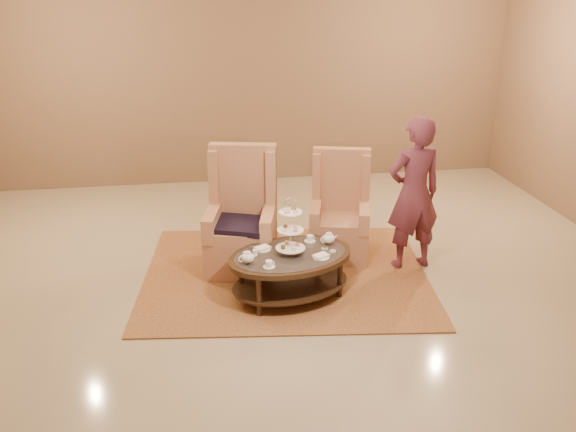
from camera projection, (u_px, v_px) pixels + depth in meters
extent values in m
plane|color=tan|center=(296.00, 296.00, 6.63)|extent=(8.00, 8.00, 0.00)
cube|color=beige|center=(296.00, 296.00, 6.63)|extent=(8.00, 8.00, 0.02)
cube|color=#856448|center=(252.00, 69.00, 9.68)|extent=(8.00, 0.04, 3.50)
cube|color=#AD763D|center=(286.00, 274.00, 7.09)|extent=(3.36, 2.91, 0.02)
cylinder|color=black|center=(259.00, 297.00, 6.16)|extent=(0.07, 0.07, 0.43)
cylinder|color=black|center=(340.00, 279.00, 6.52)|extent=(0.07, 0.07, 0.43)
cylinder|color=black|center=(241.00, 277.00, 6.56)|extent=(0.07, 0.07, 0.43)
cylinder|color=black|center=(318.00, 261.00, 6.92)|extent=(0.07, 0.07, 0.43)
cylinder|color=white|center=(290.00, 229.00, 6.35)|extent=(0.01, 0.01, 0.53)
torus|color=white|center=(290.00, 204.00, 6.25)|extent=(0.13, 0.05, 0.14)
cylinder|color=white|center=(290.00, 248.00, 6.42)|extent=(0.37, 0.37, 0.01)
cylinder|color=white|center=(290.00, 230.00, 6.35)|extent=(0.33, 0.33, 0.01)
cylinder|color=white|center=(290.00, 212.00, 6.28)|extent=(0.29, 0.29, 0.01)
cylinder|color=#D26C7A|center=(298.00, 244.00, 6.44)|extent=(0.05, 0.05, 0.03)
cylinder|color=tan|center=(287.00, 243.00, 6.48)|extent=(0.05, 0.05, 0.03)
cylinder|color=brown|center=(283.00, 247.00, 6.38)|extent=(0.05, 0.05, 0.03)
cylinder|color=beige|center=(294.00, 249.00, 6.34)|extent=(0.05, 0.05, 0.03)
ellipsoid|color=tan|center=(296.00, 226.00, 6.39)|extent=(0.06, 0.06, 0.03)
ellipsoid|color=brown|center=(285.00, 226.00, 6.39)|extent=(0.06, 0.06, 0.03)
ellipsoid|color=beige|center=(285.00, 230.00, 6.30)|extent=(0.06, 0.06, 0.03)
ellipsoid|color=#D26C7A|center=(295.00, 230.00, 6.29)|extent=(0.06, 0.06, 0.03)
cube|color=brown|center=(294.00, 209.00, 6.33)|extent=(0.06, 0.04, 0.02)
cube|color=beige|center=(285.00, 209.00, 6.31)|extent=(0.06, 0.04, 0.02)
cube|color=#D26C7A|center=(287.00, 213.00, 6.22)|extent=(0.06, 0.04, 0.02)
cube|color=tan|center=(296.00, 212.00, 6.24)|extent=(0.06, 0.04, 0.02)
ellipsoid|color=white|center=(248.00, 258.00, 6.21)|extent=(0.16, 0.16, 0.10)
cylinder|color=white|center=(248.00, 253.00, 6.20)|extent=(0.07, 0.07, 0.01)
sphere|color=white|center=(248.00, 251.00, 6.19)|extent=(0.03, 0.03, 0.02)
cone|color=white|center=(255.00, 256.00, 6.24)|extent=(0.08, 0.05, 0.05)
torus|color=white|center=(242.00, 259.00, 6.19)|extent=(0.07, 0.03, 0.07)
ellipsoid|color=white|center=(329.00, 238.00, 6.65)|extent=(0.16, 0.16, 0.10)
cylinder|color=white|center=(329.00, 234.00, 6.64)|extent=(0.07, 0.07, 0.01)
sphere|color=white|center=(329.00, 233.00, 6.63)|extent=(0.03, 0.03, 0.02)
cone|color=white|center=(336.00, 237.00, 6.68)|extent=(0.08, 0.05, 0.05)
torus|color=white|center=(323.00, 240.00, 6.63)|extent=(0.07, 0.03, 0.07)
cylinder|color=white|center=(269.00, 267.00, 6.15)|extent=(0.15, 0.15, 0.01)
cylinder|color=white|center=(269.00, 264.00, 6.14)|extent=(0.08, 0.08, 0.06)
torus|color=white|center=(273.00, 263.00, 6.15)|extent=(0.04, 0.02, 0.04)
cylinder|color=white|center=(310.00, 241.00, 6.73)|extent=(0.15, 0.15, 0.01)
cylinder|color=white|center=(310.00, 238.00, 6.72)|extent=(0.08, 0.08, 0.06)
torus|color=white|center=(313.00, 237.00, 6.74)|extent=(0.04, 0.02, 0.04)
cylinder|color=white|center=(262.00, 249.00, 6.53)|extent=(0.21, 0.21, 0.01)
cube|color=white|center=(262.00, 248.00, 6.53)|extent=(0.18, 0.17, 0.02)
cylinder|color=white|center=(321.00, 257.00, 6.36)|extent=(0.21, 0.21, 0.01)
cube|color=white|center=(321.00, 256.00, 6.35)|extent=(0.18, 0.17, 0.02)
cylinder|color=white|center=(255.00, 253.00, 6.38)|extent=(0.06, 0.06, 0.06)
cylinder|color=white|center=(333.00, 251.00, 6.48)|extent=(0.07, 0.07, 0.01)
cylinder|color=#D26C7A|center=(333.00, 250.00, 6.47)|extent=(0.05, 0.05, 0.01)
cylinder|color=white|center=(325.00, 248.00, 6.54)|extent=(0.07, 0.07, 0.01)
cylinder|color=brown|center=(325.00, 248.00, 6.54)|extent=(0.05, 0.05, 0.01)
cylinder|color=white|center=(246.00, 253.00, 6.44)|extent=(0.07, 0.07, 0.01)
cylinder|color=beige|center=(246.00, 252.00, 6.43)|extent=(0.05, 0.05, 0.01)
cube|color=tan|center=(242.00, 251.00, 7.14)|extent=(0.88, 0.88, 0.44)
cube|color=tan|center=(240.00, 230.00, 7.00)|extent=(0.75, 0.75, 0.11)
cube|color=tan|center=(244.00, 203.00, 7.26)|extent=(0.75, 0.30, 1.37)
cube|color=tan|center=(215.00, 177.00, 7.13)|extent=(0.15, 0.25, 0.63)
cube|color=tan|center=(271.00, 178.00, 7.09)|extent=(0.15, 0.25, 0.63)
cube|color=tan|center=(212.00, 222.00, 6.98)|extent=(0.27, 0.68, 0.27)
cube|color=tan|center=(268.00, 224.00, 6.95)|extent=(0.27, 0.68, 0.27)
cube|color=black|center=(240.00, 225.00, 6.94)|extent=(0.73, 0.70, 0.06)
cube|color=tan|center=(339.00, 240.00, 7.49)|extent=(0.81, 0.81, 0.40)
cube|color=tan|center=(340.00, 222.00, 7.35)|extent=(0.69, 0.69, 0.09)
cube|color=tan|center=(341.00, 199.00, 7.59)|extent=(0.68, 0.30, 1.23)
cube|color=tan|center=(317.00, 176.00, 7.48)|extent=(0.14, 0.23, 0.57)
cube|color=tan|center=(366.00, 177.00, 7.43)|extent=(0.14, 0.23, 0.57)
cube|color=tan|center=(316.00, 215.00, 7.35)|extent=(0.26, 0.61, 0.25)
cube|color=tan|center=(364.00, 217.00, 7.30)|extent=(0.26, 0.61, 0.25)
imported|color=brown|center=(414.00, 194.00, 6.99)|extent=(0.69, 0.51, 1.73)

